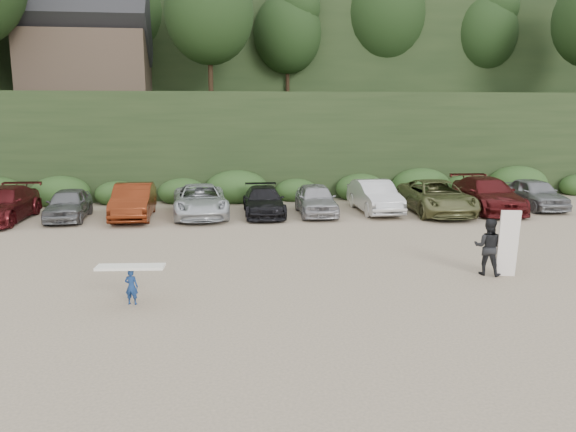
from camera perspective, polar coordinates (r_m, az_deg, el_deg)
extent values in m
plane|color=tan|center=(17.52, 4.88, -5.92)|extent=(120.00, 120.00, 0.00)
cube|color=black|center=(38.62, -1.90, 7.76)|extent=(80.00, 14.00, 6.00)
cube|color=black|center=(56.59, -3.67, 13.76)|extent=(90.00, 30.00, 16.00)
ellipsoid|color=black|center=(39.03, -1.98, 19.57)|extent=(66.00, 12.00, 10.00)
cube|color=#2B491E|center=(31.36, -1.60, 2.66)|extent=(46.20, 2.00, 1.20)
cube|color=brown|center=(41.38, -19.56, 14.29)|extent=(8.00, 6.00, 4.00)
imported|color=#501215|center=(28.57, -27.02, 1.04)|extent=(2.38, 5.43, 1.55)
imported|color=slate|center=(27.85, -21.41, 1.14)|extent=(1.88, 4.29, 1.44)
imported|color=#61220E|center=(27.20, -15.43, 1.46)|extent=(1.80, 4.92, 1.61)
imported|color=silver|center=(27.02, -8.91, 1.55)|extent=(2.83, 5.55, 1.50)
imported|color=black|center=(27.04, -2.49, 1.51)|extent=(1.94, 4.68, 1.35)
imported|color=#9F9EA3|center=(27.19, 2.85, 1.71)|extent=(1.88, 4.43, 1.49)
imported|color=silver|center=(28.14, 8.81, 1.98)|extent=(1.79, 4.81, 1.57)
imported|color=#62653A|center=(28.44, 14.84, 1.88)|extent=(2.86, 5.86, 1.60)
imported|color=#501213|center=(29.88, 19.58, 2.06)|extent=(2.61, 5.78, 1.64)
imported|color=gray|center=(31.58, 23.77, 2.11)|extent=(1.91, 4.54, 1.53)
imported|color=navy|center=(15.28, -15.62, -6.93)|extent=(0.39, 0.30, 0.95)
cube|color=white|center=(15.13, -15.72, -5.01)|extent=(1.78, 0.62, 0.07)
imported|color=black|center=(18.27, 19.67, -2.97)|extent=(1.08, 1.02, 1.76)
cube|color=white|center=(18.20, 21.45, -2.63)|extent=(0.63, 0.41, 2.07)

